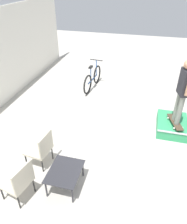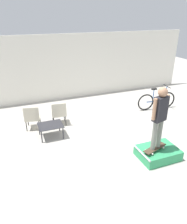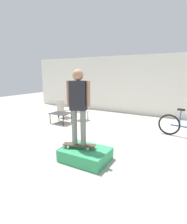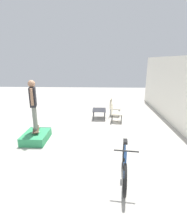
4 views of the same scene
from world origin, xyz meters
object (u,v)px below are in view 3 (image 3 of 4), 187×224
(skateboard_on_ramp, at_px, (79,145))
(bicycle, at_px, (186,126))
(skate_ramp_box, at_px, (85,154))
(patio_chair_left, at_px, (63,108))
(person_skater, at_px, (78,102))
(patio_chair_right, at_px, (80,110))
(coffee_table, at_px, (61,114))

(skateboard_on_ramp, distance_m, bicycle, 3.69)
(skate_ramp_box, xyz_separation_m, skateboard_on_ramp, (-0.15, -0.04, 0.23))
(skateboard_on_ramp, distance_m, patio_chair_left, 4.28)
(person_skater, relative_size, patio_chair_left, 1.96)
(skate_ramp_box, relative_size, bicycle, 0.66)
(person_skater, distance_m, patio_chair_left, 4.39)
(person_skater, height_order, patio_chair_right, person_skater)
(coffee_table, height_order, bicycle, bicycle)
(patio_chair_left, bearing_deg, coffee_table, 136.00)
(bicycle, bearing_deg, patio_chair_left, -174.83)
(skate_ramp_box, bearing_deg, coffee_table, 139.42)
(bicycle, bearing_deg, person_skater, -120.37)
(coffee_table, xyz_separation_m, patio_chair_right, (0.46, 0.75, 0.10))
(skateboard_on_ramp, relative_size, coffee_table, 1.02)
(patio_chair_right, bearing_deg, coffee_table, 64.60)
(skate_ramp_box, distance_m, bicycle, 3.58)
(skate_ramp_box, height_order, patio_chair_right, patio_chair_right)
(skate_ramp_box, xyz_separation_m, patio_chair_right, (-2.19, 3.02, 0.35))
(person_skater, bearing_deg, patio_chair_right, 109.58)
(person_skater, relative_size, bicycle, 1.02)
(bicycle, bearing_deg, coffee_table, -165.85)
(patio_chair_left, height_order, patio_chair_right, same)
(person_skater, relative_size, coffee_table, 2.21)
(skate_ramp_box, xyz_separation_m, patio_chair_left, (-3.15, 3.02, 0.35))
(patio_chair_left, relative_size, patio_chair_right, 1.00)
(person_skater, distance_m, patio_chair_right, 3.79)
(patio_chair_right, bearing_deg, skate_ramp_box, 132.32)
(skate_ramp_box, height_order, coffee_table, coffee_table)
(skateboard_on_ramp, bearing_deg, bicycle, 35.97)
(skateboard_on_ramp, bearing_deg, patio_chair_right, 106.24)
(skateboard_on_ramp, xyz_separation_m, patio_chair_left, (-3.00, 3.06, 0.12))
(skate_ramp_box, distance_m, patio_chair_left, 4.38)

